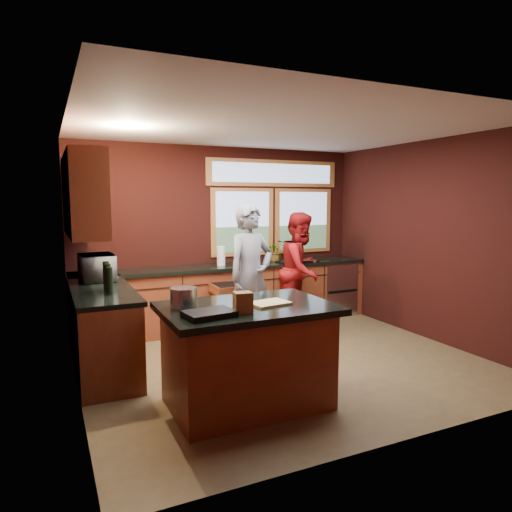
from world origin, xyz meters
TOP-DOWN VIEW (x-y plane):
  - floor at (0.00, 0.00)m, footprint 4.50×4.50m
  - room_shell at (-0.60, 0.32)m, footprint 4.52×4.02m
  - back_counter at (0.20, 1.70)m, footprint 4.50×0.64m
  - left_counter at (-1.95, 0.85)m, footprint 0.64×2.30m
  - island at (-0.84, -0.88)m, footprint 1.55×1.05m
  - person_grey at (-0.11, 0.66)m, footprint 0.76×0.59m
  - person_red at (0.99, 1.25)m, footprint 1.05×1.00m
  - microwave at (-1.92, 1.15)m, footprint 0.42×0.59m
  - potted_plant at (0.83, 1.75)m, footprint 0.31×0.27m
  - paper_towel at (-0.12, 1.70)m, footprint 0.12×0.12m
  - cutting_board at (-0.64, -0.93)m, footprint 0.38×0.30m
  - stock_pot at (-1.39, -0.73)m, footprint 0.24×0.24m
  - paper_bag at (-0.99, -1.13)m, footprint 0.16×0.14m
  - black_tray at (-1.29, -1.13)m, footprint 0.43×0.33m

SIDE VIEW (x-z plane):
  - floor at x=0.00m, z-range 0.00..0.00m
  - back_counter at x=0.20m, z-range 0.00..0.93m
  - left_counter at x=-1.95m, z-range 0.00..0.93m
  - island at x=-0.84m, z-range 0.01..0.95m
  - person_red at x=0.99m, z-range 0.00..1.72m
  - person_grey at x=-0.11m, z-range 0.00..1.85m
  - cutting_board at x=-0.64m, z-range 0.94..0.96m
  - black_tray at x=-1.29m, z-range 0.94..0.99m
  - stock_pot at x=-1.39m, z-range 0.94..1.12m
  - paper_bag at x=-0.99m, z-range 0.94..1.12m
  - paper_towel at x=-0.12m, z-range 0.93..1.21m
  - microwave at x=-1.92m, z-range 0.93..1.24m
  - potted_plant at x=0.83m, z-range 0.93..1.27m
  - room_shell at x=-0.60m, z-range 0.44..3.15m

